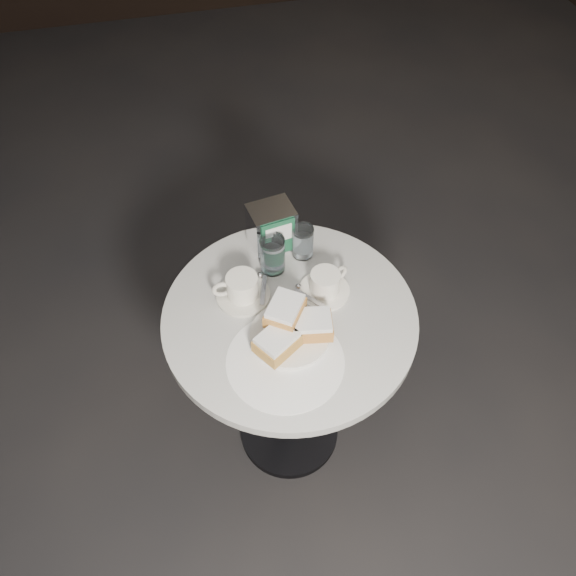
{
  "coord_description": "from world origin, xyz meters",
  "views": [
    {
      "loc": [
        -0.22,
        -0.89,
        1.97
      ],
      "look_at": [
        0.0,
        0.02,
        0.83
      ],
      "focal_mm": 35.0,
      "sensor_mm": 36.0,
      "label": 1
    }
  ],
  "objects_px": {
    "napkin_dispenser": "(272,228)",
    "water_glass_left": "(272,255)",
    "coffee_cup_right": "(325,284)",
    "coffee_cup_left": "(242,289)",
    "water_glass_right": "(303,242)",
    "beignet_plate": "(291,329)",
    "cafe_table": "(290,353)"
  },
  "relations": [
    {
      "from": "coffee_cup_left",
      "to": "napkin_dispenser",
      "type": "bearing_deg",
      "value": 56.07
    },
    {
      "from": "beignet_plate",
      "to": "napkin_dispenser",
      "type": "distance_m",
      "value": 0.34
    },
    {
      "from": "coffee_cup_left",
      "to": "napkin_dispenser",
      "type": "relative_size",
      "value": 1.11
    },
    {
      "from": "coffee_cup_right",
      "to": "water_glass_left",
      "type": "relative_size",
      "value": 1.62
    },
    {
      "from": "cafe_table",
      "to": "coffee_cup_left",
      "type": "height_order",
      "value": "coffee_cup_left"
    },
    {
      "from": "beignet_plate",
      "to": "napkin_dispenser",
      "type": "height_order",
      "value": "napkin_dispenser"
    },
    {
      "from": "beignet_plate",
      "to": "coffee_cup_left",
      "type": "relative_size",
      "value": 1.58
    },
    {
      "from": "napkin_dispenser",
      "to": "coffee_cup_right",
      "type": "bearing_deg",
      "value": -72.57
    },
    {
      "from": "cafe_table",
      "to": "napkin_dispenser",
      "type": "bearing_deg",
      "value": 87.75
    },
    {
      "from": "coffee_cup_left",
      "to": "water_glass_left",
      "type": "height_order",
      "value": "water_glass_left"
    },
    {
      "from": "cafe_table",
      "to": "water_glass_right",
      "type": "distance_m",
      "value": 0.33
    },
    {
      "from": "cafe_table",
      "to": "coffee_cup_right",
      "type": "distance_m",
      "value": 0.26
    },
    {
      "from": "water_glass_left",
      "to": "water_glass_right",
      "type": "relative_size",
      "value": 1.13
    },
    {
      "from": "beignet_plate",
      "to": "coffee_cup_right",
      "type": "relative_size",
      "value": 1.37
    },
    {
      "from": "coffee_cup_left",
      "to": "water_glass_right",
      "type": "bearing_deg",
      "value": 31.94
    },
    {
      "from": "coffee_cup_right",
      "to": "napkin_dispenser",
      "type": "distance_m",
      "value": 0.24
    },
    {
      "from": "beignet_plate",
      "to": "water_glass_right",
      "type": "relative_size",
      "value": 2.52
    },
    {
      "from": "coffee_cup_right",
      "to": "water_glass_right",
      "type": "height_order",
      "value": "water_glass_right"
    },
    {
      "from": "coffee_cup_right",
      "to": "water_glass_left",
      "type": "height_order",
      "value": "water_glass_left"
    },
    {
      "from": "beignet_plate",
      "to": "coffee_cup_right",
      "type": "xyz_separation_m",
      "value": [
        0.13,
        0.13,
        -0.01
      ]
    },
    {
      "from": "water_glass_right",
      "to": "beignet_plate",
      "type": "bearing_deg",
      "value": -110.54
    },
    {
      "from": "napkin_dispenser",
      "to": "water_glass_left",
      "type": "bearing_deg",
      "value": -110.66
    },
    {
      "from": "coffee_cup_left",
      "to": "coffee_cup_right",
      "type": "height_order",
      "value": "coffee_cup_left"
    },
    {
      "from": "water_glass_left",
      "to": "coffee_cup_right",
      "type": "bearing_deg",
      "value": -44.84
    },
    {
      "from": "beignet_plate",
      "to": "water_glass_left",
      "type": "bearing_deg",
      "value": 88.12
    },
    {
      "from": "coffee_cup_right",
      "to": "coffee_cup_left",
      "type": "bearing_deg",
      "value": 146.66
    },
    {
      "from": "beignet_plate",
      "to": "water_glass_left",
      "type": "distance_m",
      "value": 0.25
    },
    {
      "from": "water_glass_left",
      "to": "napkin_dispenser",
      "type": "height_order",
      "value": "napkin_dispenser"
    },
    {
      "from": "cafe_table",
      "to": "water_glass_left",
      "type": "height_order",
      "value": "water_glass_left"
    },
    {
      "from": "coffee_cup_right",
      "to": "water_glass_right",
      "type": "relative_size",
      "value": 1.84
    },
    {
      "from": "beignet_plate",
      "to": "coffee_cup_right",
      "type": "bearing_deg",
      "value": 44.52
    },
    {
      "from": "coffee_cup_left",
      "to": "water_glass_left",
      "type": "distance_m",
      "value": 0.14
    }
  ]
}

